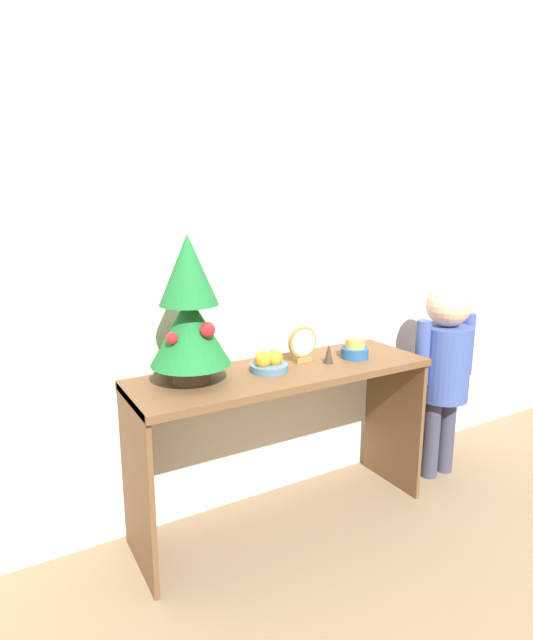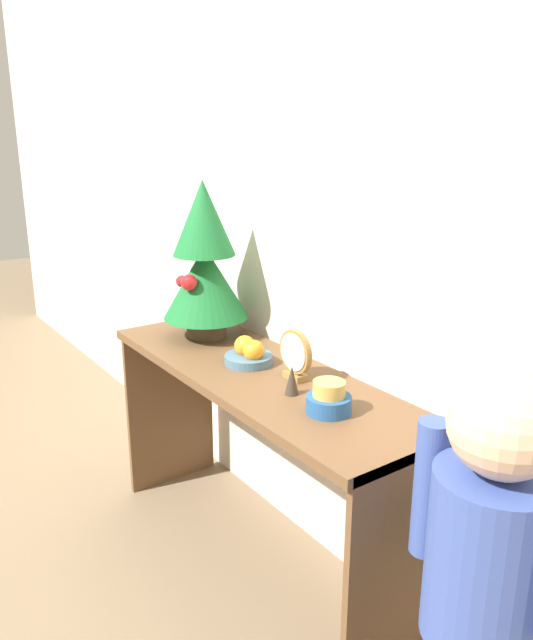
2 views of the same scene
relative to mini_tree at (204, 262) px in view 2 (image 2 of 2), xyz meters
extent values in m
plane|color=#7A664C|center=(0.39, -0.25, -0.97)|extent=(12.00, 12.00, 0.00)
cube|color=beige|center=(0.39, 0.21, 0.28)|extent=(7.00, 0.05, 2.50)
cube|color=brown|center=(0.39, -0.04, -0.29)|extent=(1.29, 0.41, 0.03)
cube|color=brown|center=(-0.24, -0.04, -0.63)|extent=(0.02, 0.38, 0.70)
cube|color=brown|center=(1.03, -0.04, -0.63)|extent=(0.02, 0.38, 0.70)
cylinder|color=#4C3828|center=(0.00, 0.00, -0.25)|extent=(0.14, 0.14, 0.05)
cylinder|color=brown|center=(0.00, 0.00, -0.21)|extent=(0.02, 0.02, 0.04)
cone|color=#19662D|center=(0.00, 0.00, -0.07)|extent=(0.31, 0.31, 0.26)
cone|color=#19662D|center=(0.00, 0.00, 0.16)|extent=(0.22, 0.22, 0.26)
sphere|color=red|center=(-0.05, 0.06, 0.04)|extent=(0.04, 0.04, 0.04)
sphere|color=red|center=(0.04, -0.08, -0.06)|extent=(0.06, 0.06, 0.06)
sphere|color=red|center=(-0.09, -0.05, -0.08)|extent=(0.04, 0.04, 0.04)
cylinder|color=#476B84|center=(0.33, -0.03, -0.26)|extent=(0.16, 0.16, 0.03)
sphere|color=orange|center=(0.35, -0.03, -0.22)|extent=(0.07, 0.07, 0.07)
sphere|color=orange|center=(0.30, -0.03, -0.22)|extent=(0.07, 0.07, 0.07)
cylinder|color=#235189|center=(0.76, -0.06, -0.25)|extent=(0.12, 0.12, 0.05)
cylinder|color=gold|center=(0.76, -0.06, -0.21)|extent=(0.09, 0.09, 0.04)
cube|color=olive|center=(0.52, 0.01, -0.27)|extent=(0.08, 0.04, 0.02)
cylinder|color=olive|center=(0.52, 0.01, -0.19)|extent=(0.14, 0.02, 0.14)
cylinder|color=white|center=(0.52, 0.00, -0.19)|extent=(0.12, 0.00, 0.12)
cone|color=#382D23|center=(0.60, -0.07, -0.23)|extent=(0.04, 0.04, 0.09)
cylinder|color=#384C93|center=(1.30, -0.10, -0.37)|extent=(0.25, 0.25, 0.37)
sphere|color=#E0B28E|center=(1.30, -0.10, -0.08)|extent=(0.22, 0.22, 0.22)
cylinder|color=#384C93|center=(1.14, -0.10, -0.30)|extent=(0.07, 0.07, 0.32)
camera|label=1|loc=(-0.66, -1.73, 0.36)|focal=28.00mm
camera|label=2|loc=(1.91, -1.08, 0.44)|focal=35.00mm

